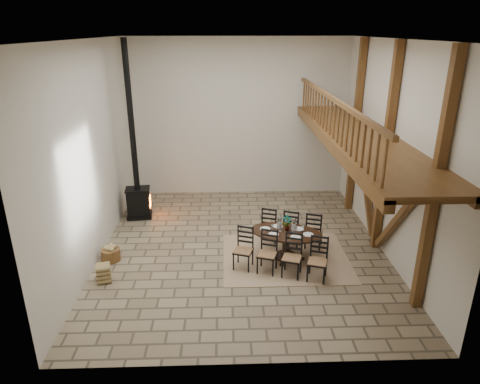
{
  "coord_description": "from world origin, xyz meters",
  "views": [
    {
      "loc": [
        -0.41,
        -9.6,
        5.21
      ],
      "look_at": [
        -0.05,
        0.4,
        1.37
      ],
      "focal_mm": 32.0,
      "sensor_mm": 36.0,
      "label": 1
    }
  ],
  "objects_px": {
    "dining_table": "(285,246)",
    "wood_stove": "(137,181)",
    "log_basket": "(111,254)",
    "log_stack": "(104,273)"
  },
  "relations": [
    {
      "from": "wood_stove",
      "to": "log_basket",
      "type": "distance_m",
      "value": 2.69
    },
    {
      "from": "log_basket",
      "to": "log_stack",
      "type": "distance_m",
      "value": 0.93
    },
    {
      "from": "log_basket",
      "to": "log_stack",
      "type": "bearing_deg",
      "value": -84.99
    },
    {
      "from": "wood_stove",
      "to": "log_stack",
      "type": "relative_size",
      "value": 12.2
    },
    {
      "from": "wood_stove",
      "to": "log_basket",
      "type": "xyz_separation_m",
      "value": [
        -0.23,
        -2.51,
        -0.95
      ]
    },
    {
      "from": "log_basket",
      "to": "log_stack",
      "type": "xyz_separation_m",
      "value": [
        0.08,
        -0.93,
        0.04
      ]
    },
    {
      "from": "dining_table",
      "to": "wood_stove",
      "type": "distance_m",
      "value": 4.8
    },
    {
      "from": "dining_table",
      "to": "wood_stove",
      "type": "height_order",
      "value": "wood_stove"
    },
    {
      "from": "wood_stove",
      "to": "log_stack",
      "type": "xyz_separation_m",
      "value": [
        -0.15,
        -3.43,
        -0.91
      ]
    },
    {
      "from": "dining_table",
      "to": "wood_stove",
      "type": "xyz_separation_m",
      "value": [
        -3.95,
        2.63,
        0.75
      ]
    }
  ]
}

